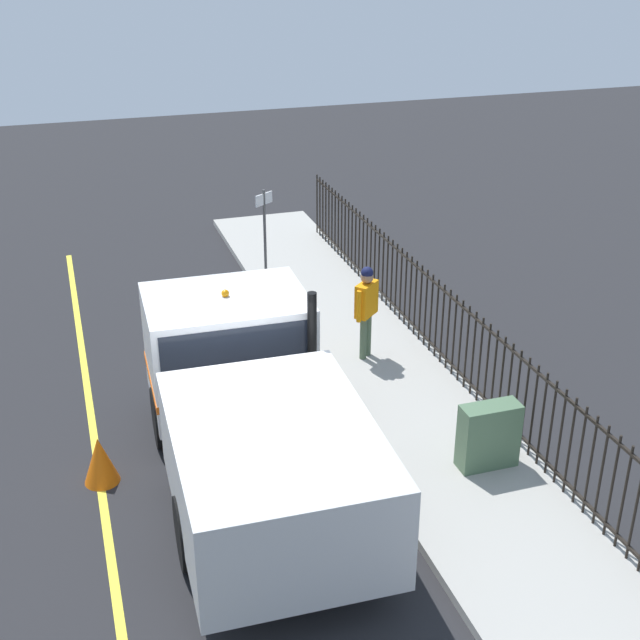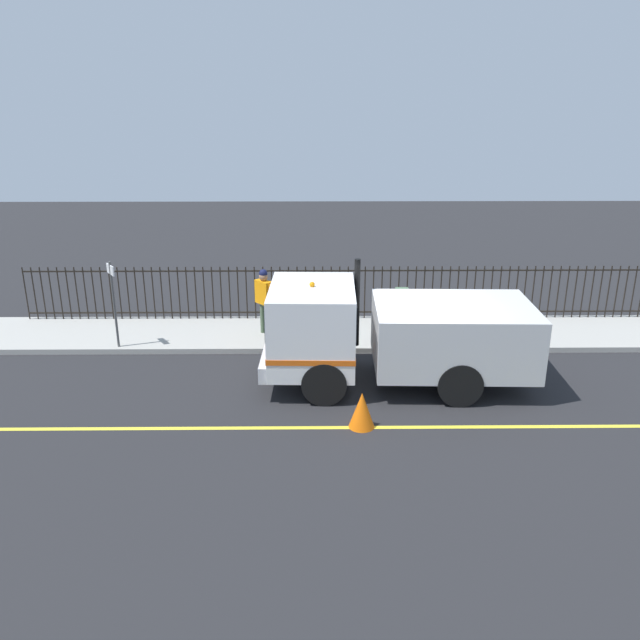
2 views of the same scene
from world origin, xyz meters
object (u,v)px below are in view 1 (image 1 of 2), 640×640
work_truck (248,402)px  traffic_cone (100,460)px  utility_cabinet (489,436)px  street_sign (265,228)px  worker_standing (366,303)px

work_truck → traffic_cone: bearing=166.7°
utility_cabinet → traffic_cone: 5.67m
traffic_cone → street_sign: street_sign is taller
work_truck → street_sign: 6.78m
worker_standing → utility_cabinet: worker_standing is taller
worker_standing → utility_cabinet: (0.50, -3.78, -0.58)m
work_truck → street_sign: size_ratio=2.71×
worker_standing → traffic_cone: (-4.95, -2.26, -0.86)m
work_truck → worker_standing: work_truck is taller
utility_cabinet → traffic_cone: size_ratio=1.37×
utility_cabinet → traffic_cone: utility_cabinet is taller
work_truck → traffic_cone: 2.36m
utility_cabinet → street_sign: size_ratio=0.45×
street_sign → traffic_cone: bearing=-124.0°
worker_standing → utility_cabinet: bearing=56.0°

